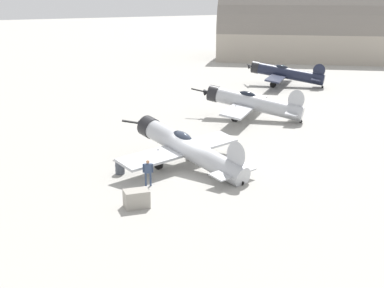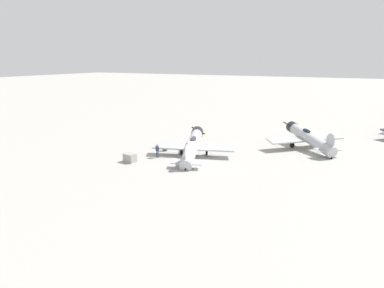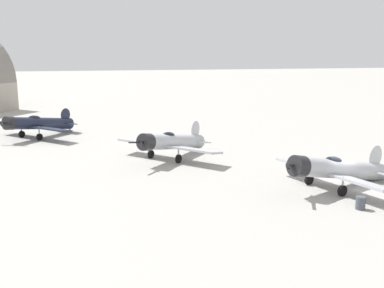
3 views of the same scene
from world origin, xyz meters
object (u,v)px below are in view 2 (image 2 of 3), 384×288
(airplane_mid_apron, at_px, (308,137))
(fuel_drum, at_px, (165,148))
(airplane_foreground, at_px, (193,146))
(equipment_crate, at_px, (130,158))
(ground_crew_mechanic, at_px, (157,150))

(airplane_mid_apron, relative_size, fuel_drum, 11.03)
(airplane_foreground, relative_size, equipment_crate, 6.91)
(airplane_foreground, bearing_deg, equipment_crate, 113.28)
(airplane_foreground, xyz_separation_m, equipment_crate, (-4.96, 5.66, -0.92))
(airplane_foreground, relative_size, fuel_drum, 12.26)
(ground_crew_mechanic, bearing_deg, airplane_foreground, 144.49)
(ground_crew_mechanic, relative_size, equipment_crate, 1.12)
(airplane_mid_apron, bearing_deg, equipment_crate, 87.60)
(airplane_mid_apron, distance_m, ground_crew_mechanic, 19.99)
(airplane_mid_apron, distance_m, equipment_crate, 23.33)
(ground_crew_mechanic, bearing_deg, fuel_drum, -139.92)
(ground_crew_mechanic, relative_size, fuel_drum, 1.98)
(ground_crew_mechanic, xyz_separation_m, fuel_drum, (2.98, 0.78, -0.59))
(airplane_foreground, xyz_separation_m, fuel_drum, (0.90, 4.52, -1.00))
(airplane_foreground, height_order, fuel_drum, airplane_foreground)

